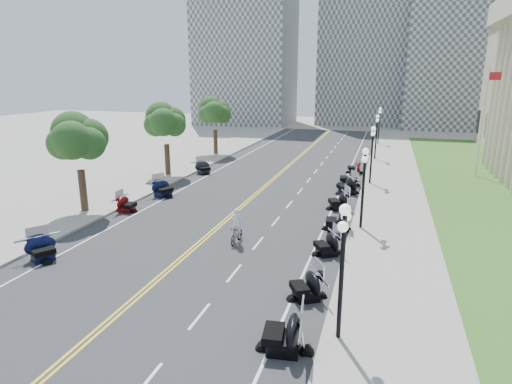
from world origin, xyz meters
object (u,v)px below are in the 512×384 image
(bicycle, at_px, (237,235))
(cyclist_rider, at_px, (236,212))
(flagpole, at_px, (482,124))
(motorcycle_n_3, at_px, (283,331))

(bicycle, bearing_deg, cyclist_rider, 93.23)
(flagpole, height_order, cyclist_rider, flagpole)
(flagpole, bearing_deg, motorcycle_n_3, -109.67)
(bicycle, height_order, cyclist_rider, cyclist_rider)
(motorcycle_n_3, bearing_deg, bicycle, -158.79)
(motorcycle_n_3, xyz_separation_m, bicycle, (-4.83, 8.83, -0.25))
(motorcycle_n_3, xyz_separation_m, cyclist_rider, (-4.83, 8.83, 1.10))
(motorcycle_n_3, distance_m, bicycle, 10.07)
(motorcycle_n_3, height_order, bicycle, motorcycle_n_3)
(flagpole, bearing_deg, cyclist_rider, -125.59)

